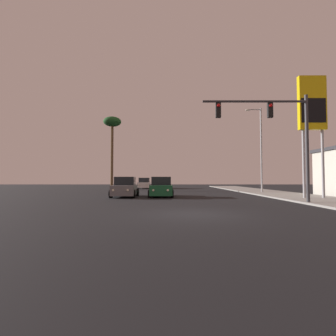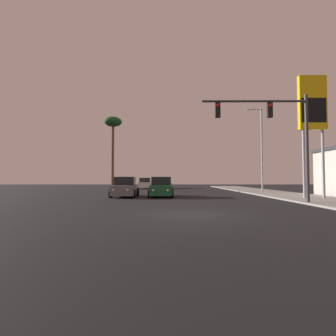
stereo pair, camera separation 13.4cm
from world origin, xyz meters
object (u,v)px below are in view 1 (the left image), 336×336
street_lamp (260,145)px  palm_tree_mid (112,126)px  car_silver (165,184)px  gas_station_sign (312,110)px  traffic_light_mast (278,127)px  car_white (144,184)px  car_grey (125,188)px  car_green (161,188)px

street_lamp → palm_tree_mid: palm_tree_mid is taller
car_silver → palm_tree_mid: size_ratio=0.43×
street_lamp → gas_station_sign: 8.92m
traffic_light_mast → street_lamp: (3.23, 12.16, 0.44)m
street_lamp → gas_station_sign: (0.79, -8.76, 1.50)m
car_silver → traffic_light_mast: size_ratio=0.66×
car_silver → palm_tree_mid: bearing=41.0°
car_white → street_lamp: (13.56, -12.99, 4.36)m
car_silver → car_grey: same height
car_white → gas_station_sign: size_ratio=0.48×
car_green → street_lamp: 12.60m
car_green → car_white: 18.82m
car_grey → gas_station_sign: size_ratio=0.48×
car_white → gas_station_sign: (14.35, -21.75, 5.86)m
traffic_light_mast → palm_tree_mid: palm_tree_mid is taller
car_grey → palm_tree_mid: 15.87m
traffic_light_mast → street_lamp: 12.59m
palm_tree_mid → car_white: bearing=55.1°
car_silver → car_white: same height
traffic_light_mast → gas_station_sign: gas_station_sign is taller
palm_tree_mid → gas_station_sign: bearing=-41.6°
car_grey → car_green: size_ratio=1.01×
car_grey → car_green: (3.05, 0.21, 0.00)m
car_grey → traffic_light_mast: 12.71m
car_silver → traffic_light_mast: 27.11m
car_white → traffic_light_mast: 27.47m
car_green → car_white: size_ratio=1.00×
traffic_light_mast → gas_station_sign: 5.61m
car_white → gas_station_sign: gas_station_sign is taller
traffic_light_mast → gas_station_sign: size_ratio=0.72×
car_grey → car_green: same height
car_green → gas_station_sign: (11.23, -3.20, 5.86)m
gas_station_sign → car_silver: bearing=116.3°
car_silver → street_lamp: 17.72m
car_green → car_white: bearing=-81.0°
street_lamp → palm_tree_mid: bearing=157.0°
car_green → palm_tree_mid: palm_tree_mid is taller
car_grey → traffic_light_mast: bearing=145.8°
gas_station_sign → palm_tree_mid: (-18.24, 16.17, 2.04)m
street_lamp → gas_station_sign: same height
car_silver → traffic_light_mast: (7.11, -25.87, 3.91)m
car_silver → car_white: (-3.22, -0.72, 0.00)m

